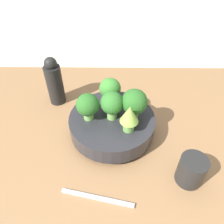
% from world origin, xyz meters
% --- Properties ---
extents(ground_plane, '(6.00, 6.00, 0.00)m').
position_xyz_m(ground_plane, '(0.00, 0.00, 0.00)').
color(ground_plane, beige).
extents(table, '(1.19, 0.78, 0.04)m').
position_xyz_m(table, '(0.00, 0.00, 0.02)').
color(table, olive).
rests_on(table, ground_plane).
extents(bowl, '(0.24, 0.24, 0.06)m').
position_xyz_m(bowl, '(0.01, 0.02, 0.07)').
color(bowl, '#28282D').
rests_on(bowl, table).
extents(broccoli_floret_left, '(0.06, 0.06, 0.08)m').
position_xyz_m(broccoli_floret_left, '(-0.06, 0.02, 0.15)').
color(broccoli_floret_left, '#7AB256').
rests_on(broccoli_floret_left, bowl).
extents(broccoli_floret_center, '(0.06, 0.06, 0.08)m').
position_xyz_m(broccoli_floret_center, '(0.01, 0.02, 0.15)').
color(broccoli_floret_center, '#7AB256').
rests_on(broccoli_floret_center, bowl).
extents(broccoli_floret_right, '(0.07, 0.07, 0.09)m').
position_xyz_m(broccoli_floret_right, '(0.07, 0.03, 0.15)').
color(broccoli_floret_right, '#6BA34C').
rests_on(broccoli_floret_right, bowl).
extents(broccoli_floret_back, '(0.06, 0.06, 0.09)m').
position_xyz_m(broccoli_floret_back, '(-0.00, 0.08, 0.15)').
color(broccoli_floret_back, '#6BA34C').
rests_on(broccoli_floret_back, bowl).
extents(romanesco_piece_near, '(0.05, 0.05, 0.08)m').
position_xyz_m(romanesco_piece_near, '(0.05, -0.02, 0.15)').
color(romanesco_piece_near, '#6BA34C').
rests_on(romanesco_piece_near, bowl).
extents(cup, '(0.07, 0.07, 0.08)m').
position_xyz_m(cup, '(0.20, -0.13, 0.07)').
color(cup, black).
rests_on(cup, table).
extents(pepper_mill, '(0.05, 0.05, 0.17)m').
position_xyz_m(pepper_mill, '(-0.18, 0.17, 0.12)').
color(pepper_mill, black).
rests_on(pepper_mill, table).
extents(fork, '(0.17, 0.05, 0.01)m').
position_xyz_m(fork, '(-0.03, -0.19, 0.04)').
color(fork, '#B2B2B7').
rests_on(fork, table).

